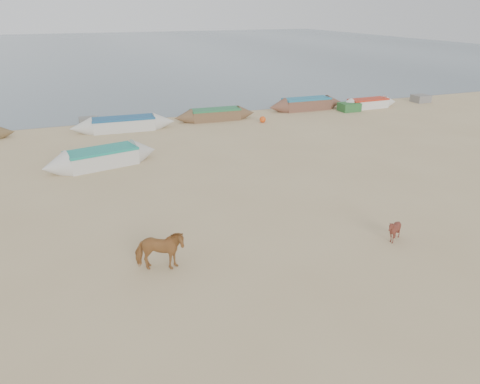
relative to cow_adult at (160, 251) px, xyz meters
name	(u,v)px	position (x,y,z in m)	size (l,w,h in m)	color
ground	(286,264)	(3.78, -1.17, -0.66)	(140.00, 140.00, 0.00)	tan
sea	(84,50)	(3.78, 80.83, -0.66)	(160.00, 160.00, 0.00)	slate
cow_adult	(160,251)	(0.00, 0.00, 0.00)	(0.72, 1.57, 1.33)	#9B6432
calf_front	(394,230)	(7.96, -1.13, -0.24)	(0.69, 0.78, 0.86)	#5C271D
near_canoe	(102,158)	(-0.55, 11.09, -0.22)	(5.91, 1.48, 0.90)	beige
waterline_canoes	(98,123)	(0.05, 18.97, -0.24)	(50.45, 3.84, 0.94)	brown
beach_clutter	(227,117)	(8.83, 18.23, -0.37)	(44.50, 4.86, 0.64)	#306A37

